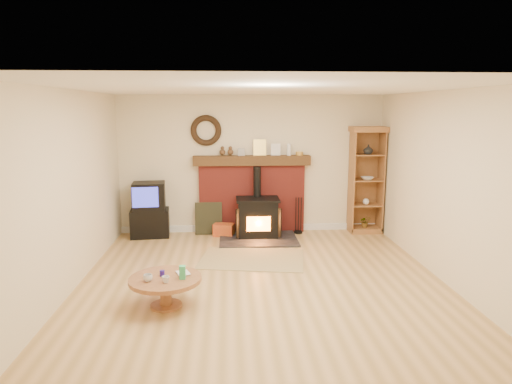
{
  "coord_description": "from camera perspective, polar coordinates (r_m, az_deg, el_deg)",
  "views": [
    {
      "loc": [
        -0.45,
        -5.87,
        2.36
      ],
      "look_at": [
        -0.02,
        1.0,
        1.09
      ],
      "focal_mm": 32.0,
      "sensor_mm": 36.0,
      "label": 1
    }
  ],
  "objects": [
    {
      "name": "fire_tools",
      "position": [
        8.76,
        5.3,
        -4.3
      ],
      "size": [
        0.16,
        0.16,
        0.7
      ],
      "color": "black",
      "rests_on": "ground"
    },
    {
      "name": "firelog_box",
      "position": [
        8.57,
        -4.03,
        -4.74
      ],
      "size": [
        0.42,
        0.32,
        0.23
      ],
      "primitive_type": "cube",
      "rotation": [
        0.0,
        0.0,
        -0.27
      ],
      "color": "orange",
      "rests_on": "ground"
    },
    {
      "name": "tv_unit",
      "position": [
        8.67,
        -13.16,
        -2.29
      ],
      "size": [
        0.74,
        0.55,
        1.02
      ],
      "color": "black",
      "rests_on": "ground"
    },
    {
      "name": "leaning_painting",
      "position": [
        8.68,
        -5.94,
        -3.3
      ],
      "size": [
        0.51,
        0.14,
        0.61
      ],
      "primitive_type": "cube",
      "rotation": [
        -0.17,
        0.0,
        0.0
      ],
      "color": "black",
      "rests_on": "ground"
    },
    {
      "name": "area_rug",
      "position": [
        7.3,
        -0.49,
        -8.36
      ],
      "size": [
        1.77,
        1.35,
        0.01
      ],
      "primitive_type": "cube",
      "rotation": [
        0.0,
        0.0,
        -0.16
      ],
      "color": "brown",
      "rests_on": "ground"
    },
    {
      "name": "wood_stove",
      "position": [
        8.4,
        0.22,
        -3.33
      ],
      "size": [
        1.4,
        1.0,
        1.29
      ],
      "color": "black",
      "rests_on": "ground"
    },
    {
      "name": "room_shell",
      "position": [
        6.02,
        0.58,
        4.32
      ],
      "size": [
        5.02,
        5.52,
        2.61
      ],
      "color": "beige",
      "rests_on": "ground"
    },
    {
      "name": "coffee_table",
      "position": [
        5.66,
        -11.26,
        -11.08
      ],
      "size": [
        0.87,
        0.87,
        0.53
      ],
      "color": "brown",
      "rests_on": "ground"
    },
    {
      "name": "curio_cabinet",
      "position": [
        8.93,
        13.56,
        1.48
      ],
      "size": [
        0.65,
        0.47,
        2.02
      ],
      "color": "brown",
      "rests_on": "ground"
    },
    {
      "name": "ground",
      "position": [
        6.34,
        0.78,
        -11.38
      ],
      "size": [
        5.5,
        5.5,
        0.0
      ],
      "primitive_type": "plane",
      "color": "#A88246",
      "rests_on": "ground"
    },
    {
      "name": "chimney_breast",
      "position": [
        8.69,
        -0.52,
        0.13
      ],
      "size": [
        2.2,
        0.22,
        1.78
      ],
      "color": "maroon",
      "rests_on": "ground"
    }
  ]
}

